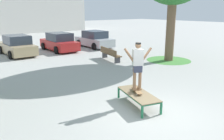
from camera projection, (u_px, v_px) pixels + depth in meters
ground_plane at (154, 114)px, 7.44m from camera, size 120.00×120.00×0.00m
skate_box at (138, 95)px, 8.01m from camera, size 1.25×2.04×0.46m
skateboard at (137, 90)px, 8.07m from camera, size 0.55×0.80×0.09m
skater at (138, 63)px, 7.82m from camera, size 0.92×0.54×1.69m
grass_patch_near_right at (168, 60)px, 15.43m from camera, size 2.96×2.96×0.01m
car_tan at (17, 46)px, 17.08m from camera, size 1.94×4.21×1.50m
car_red at (59, 42)px, 18.95m from camera, size 1.92×4.20×1.50m
car_silver at (94, 40)px, 20.76m from camera, size 1.93×4.21×1.50m
park_bench at (110, 54)px, 15.32m from camera, size 0.91×2.44×0.83m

